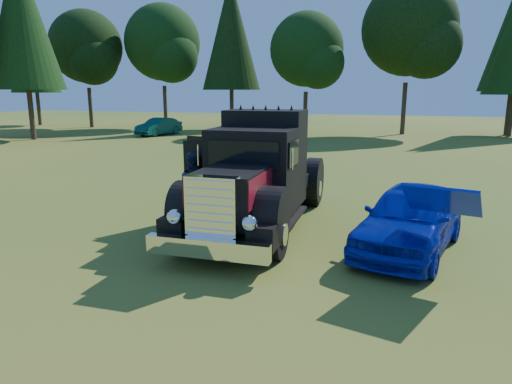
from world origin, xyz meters
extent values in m
plane|color=#2E5A1A|center=(0.00, 0.00, 0.00)|extent=(120.00, 120.00, 0.00)
cylinder|color=#2D2116|center=(-32.00, 30.00, 2.16)|extent=(0.36, 0.36, 4.32)
cone|color=black|center=(-32.00, 30.00, 7.80)|extent=(4.80, 4.80, 9.00)
cylinder|color=#2D2116|center=(-25.00, 29.00, 1.89)|extent=(0.36, 0.36, 3.78)
sphere|color=black|center=(-25.00, 29.00, 7.56)|extent=(6.72, 6.72, 6.72)
sphere|color=black|center=(-23.74, 28.16, 6.30)|extent=(4.62, 4.62, 4.62)
cylinder|color=#2D2116|center=(-18.00, 31.00, 1.98)|extent=(0.36, 0.36, 3.96)
sphere|color=black|center=(-18.00, 31.00, 7.92)|extent=(7.04, 7.04, 7.04)
sphere|color=black|center=(-16.68, 30.12, 6.60)|extent=(4.84, 4.84, 4.84)
cylinder|color=#2D2116|center=(-11.00, 30.50, 2.34)|extent=(0.36, 0.36, 4.68)
cone|color=black|center=(-11.00, 30.50, 8.45)|extent=(5.20, 5.20, 9.75)
cylinder|color=#2D2116|center=(-4.00, 29.50, 1.71)|extent=(0.36, 0.36, 3.42)
sphere|color=black|center=(-4.00, 29.50, 6.84)|extent=(6.08, 6.08, 6.08)
sphere|color=black|center=(-2.86, 28.74, 5.70)|extent=(4.18, 4.18, 4.18)
cylinder|color=#2D2116|center=(4.00, 30.00, 2.07)|extent=(0.36, 0.36, 4.14)
sphere|color=black|center=(4.00, 30.00, 8.28)|extent=(7.36, 7.36, 7.36)
sphere|color=black|center=(5.38, 29.08, 6.90)|extent=(5.06, 5.06, 5.06)
cylinder|color=#2D2116|center=(12.00, 31.50, 2.25)|extent=(0.36, 0.36, 4.50)
cylinder|color=#2D2116|center=(-22.00, 18.00, 2.34)|extent=(0.36, 0.36, 4.68)
cone|color=black|center=(-22.00, 18.00, 8.45)|extent=(5.20, 5.20, 9.75)
cylinder|color=#2D2116|center=(11.96, 30.38, 2.10)|extent=(0.36, 0.36, 4.20)
cylinder|color=black|center=(-1.12, -0.56, 0.55)|extent=(0.32, 1.10, 1.10)
cylinder|color=black|center=(0.98, -0.56, 0.55)|extent=(0.32, 1.10, 1.10)
cylinder|color=black|center=(-1.12, 4.24, 0.55)|extent=(0.32, 1.10, 1.10)
cylinder|color=black|center=(0.98, 4.24, 0.55)|extent=(0.32, 1.10, 1.10)
cylinder|color=black|center=(-0.79, 4.24, 0.55)|extent=(0.32, 1.10, 1.10)
cylinder|color=black|center=(0.65, 4.24, 0.55)|extent=(0.32, 1.10, 1.10)
cube|color=black|center=(-0.07, 2.04, 0.62)|extent=(1.60, 6.40, 0.28)
cube|color=white|center=(-0.07, -1.81, 0.55)|extent=(2.50, 0.22, 0.36)
cube|color=white|center=(-0.07, -1.51, 1.25)|extent=(1.05, 0.30, 1.30)
cube|color=black|center=(-0.07, -0.46, 1.30)|extent=(1.35, 1.80, 1.10)
cube|color=maroon|center=(-0.76, -0.46, 1.50)|extent=(0.02, 1.80, 0.60)
cube|color=maroon|center=(0.62, -0.46, 1.50)|extent=(0.02, 1.80, 0.60)
cylinder|color=black|center=(-1.02, -0.56, 0.95)|extent=(0.55, 1.24, 1.24)
cylinder|color=black|center=(0.88, -0.56, 0.95)|extent=(0.55, 1.24, 1.24)
sphere|color=white|center=(-0.85, -1.58, 1.05)|extent=(0.32, 0.32, 0.32)
sphere|color=white|center=(0.71, -1.58, 1.05)|extent=(0.32, 0.32, 0.32)
cube|color=black|center=(-0.07, 1.09, 1.55)|extent=(2.05, 1.30, 2.10)
cube|color=black|center=(-0.07, 0.42, 2.05)|extent=(1.70, 0.05, 0.65)
cube|color=black|center=(-0.07, 2.39, 1.75)|extent=(2.05, 1.30, 2.50)
cube|color=black|center=(-0.07, 4.04, 0.95)|extent=(2.00, 2.00, 0.35)
cube|color=black|center=(-1.64, 1.65, 1.45)|extent=(1.10, 0.23, 1.50)
cube|color=maroon|center=(-1.65, 1.70, 1.30)|extent=(0.84, 0.15, 0.75)
imported|color=#0F07AC|center=(3.70, 0.84, 0.74)|extent=(2.84, 4.67, 1.49)
cube|color=#0F07AC|center=(4.15, -0.80, 1.55)|extent=(1.50, 1.24, 0.67)
imported|color=#1E2146|center=(-1.75, 1.51, 0.93)|extent=(0.46, 0.69, 1.86)
imported|color=#1B2940|center=(-1.67, 1.28, 0.97)|extent=(1.20, 1.16, 1.95)
imported|color=#0B3845|center=(-14.74, 23.53, 0.69)|extent=(2.38, 4.40, 1.38)
camera|label=1|loc=(3.19, -9.49, 3.50)|focal=32.00mm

